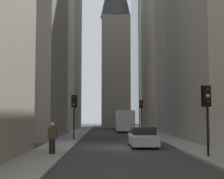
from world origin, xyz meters
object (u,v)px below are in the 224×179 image
at_px(sedan_silver, 143,137).
at_px(traffic_light_far_junction, 141,108).
at_px(traffic_light_foreground, 207,104).
at_px(delivery_truck, 125,121).
at_px(pedestrian, 52,137).
at_px(discarded_bottle, 61,147).
at_px(traffic_light_midblock, 74,106).

height_order(sedan_silver, traffic_light_far_junction, traffic_light_far_junction).
bearing_deg(traffic_light_foreground, delivery_truck, 5.28).
bearing_deg(traffic_light_far_junction, pedestrian, 164.12).
bearing_deg(sedan_silver, traffic_light_far_junction, -6.05).
height_order(pedestrian, discarded_bottle, pedestrian).
bearing_deg(pedestrian, sedan_silver, -46.00).
distance_m(delivery_truck, traffic_light_midblock, 16.16).
distance_m(traffic_light_far_junction, pedestrian, 28.75).
xyz_separation_m(delivery_truck, sedan_silver, (-21.36, 0.00, -0.80)).
xyz_separation_m(traffic_light_foreground, traffic_light_midblock, (12.72, 7.95, 0.21)).
distance_m(traffic_light_foreground, traffic_light_midblock, 15.00).
bearing_deg(traffic_light_far_junction, discarded_bottle, 162.48).
height_order(delivery_truck, traffic_light_far_junction, traffic_light_far_junction).
bearing_deg(traffic_light_midblock, delivery_truck, -19.52).
height_order(delivery_truck, traffic_light_foreground, traffic_light_foreground).
relative_size(traffic_light_midblock, traffic_light_far_junction, 0.93).
xyz_separation_m(traffic_light_foreground, traffic_light_far_junction, (28.80, 0.21, 0.42)).
distance_m(traffic_light_far_junction, discarded_bottle, 25.94).
bearing_deg(traffic_light_foreground, pedestrian, 81.36).
height_order(traffic_light_midblock, traffic_light_far_junction, traffic_light_far_junction).
bearing_deg(sedan_silver, discarded_bottle, 113.00).
xyz_separation_m(sedan_silver, discarded_bottle, (-2.29, 5.40, -0.42)).
bearing_deg(pedestrian, delivery_truck, -11.62).
relative_size(traffic_light_foreground, pedestrian, 2.14).
relative_size(traffic_light_foreground, discarded_bottle, 13.35).
height_order(traffic_light_foreground, discarded_bottle, traffic_light_foreground).
height_order(traffic_light_foreground, traffic_light_far_junction, traffic_light_far_junction).
distance_m(traffic_light_midblock, traffic_light_far_junction, 17.85).
relative_size(traffic_light_foreground, traffic_light_midblock, 0.93).
bearing_deg(traffic_light_midblock, pedestrian, 179.46).
relative_size(traffic_light_midblock, pedestrian, 2.30).
relative_size(sedan_silver, pedestrian, 2.55).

